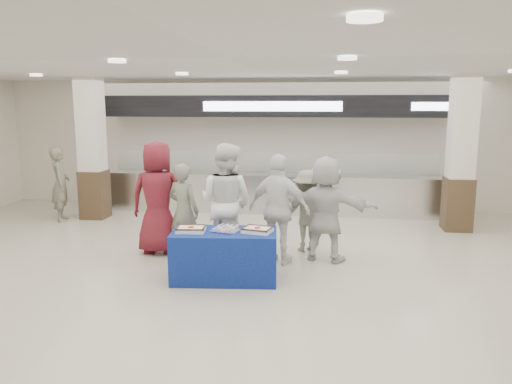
% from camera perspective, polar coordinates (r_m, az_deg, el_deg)
% --- Properties ---
extents(ground, '(14.00, 14.00, 0.00)m').
position_cam_1_polar(ground, '(7.09, -2.91, -11.59)').
color(ground, beige).
rests_on(ground, ground).
extents(serving_line, '(8.70, 0.85, 2.80)m').
position_cam_1_polar(serving_line, '(12.02, 1.96, 3.12)').
color(serving_line, silver).
rests_on(serving_line, ground).
extents(column_left, '(0.55, 0.55, 3.20)m').
position_cam_1_polar(column_left, '(11.95, -18.20, 4.38)').
color(column_left, '#3D2B1B').
rests_on(column_left, ground).
extents(column_right, '(0.55, 0.55, 3.20)m').
position_cam_1_polar(column_right, '(11.06, 22.36, 3.70)').
color(column_right, '#3D2B1B').
rests_on(column_right, ground).
extents(display_table, '(1.62, 0.93, 0.75)m').
position_cam_1_polar(display_table, '(7.53, -3.61, -7.27)').
color(display_table, navy).
rests_on(display_table, ground).
extents(sheet_cake_left, '(0.44, 0.36, 0.09)m').
position_cam_1_polar(sheet_cake_left, '(7.44, -7.44, -4.18)').
color(sheet_cake_left, white).
rests_on(sheet_cake_left, display_table).
extents(sheet_cake_right, '(0.46, 0.40, 0.09)m').
position_cam_1_polar(sheet_cake_right, '(7.34, 0.16, -4.30)').
color(sheet_cake_right, white).
rests_on(sheet_cake_right, display_table).
extents(cupcake_tray, '(0.45, 0.38, 0.06)m').
position_cam_1_polar(cupcake_tray, '(7.44, -3.49, -4.22)').
color(cupcake_tray, '#A2A2A7').
rests_on(cupcake_tray, display_table).
extents(civilian_maroon, '(0.99, 0.67, 1.99)m').
position_cam_1_polar(civilian_maroon, '(8.87, -11.12, -0.65)').
color(civilian_maroon, maroon).
rests_on(civilian_maroon, ground).
extents(soldier_a, '(0.69, 0.57, 1.63)m').
position_cam_1_polar(soldier_a, '(8.59, -8.28, -2.13)').
color(soldier_a, slate).
rests_on(soldier_a, ground).
extents(chef_tall, '(1.16, 1.03, 1.98)m').
position_cam_1_polar(chef_tall, '(8.32, -3.44, -1.21)').
color(chef_tall, white).
rests_on(chef_tall, ground).
extents(chef_short, '(1.15, 0.75, 1.82)m').
position_cam_1_polar(chef_short, '(8.16, 2.64, -2.01)').
color(chef_short, white).
rests_on(chef_short, ground).
extents(soldier_b, '(1.07, 0.82, 1.46)m').
position_cam_1_polar(soldier_b, '(8.94, 5.80, -2.15)').
color(soldier_b, slate).
rests_on(soldier_b, ground).
extents(civilian_white, '(1.73, 0.94, 1.78)m').
position_cam_1_polar(civilian_white, '(8.38, 8.00, -1.91)').
color(civilian_white, silver).
rests_on(civilian_white, ground).
extents(soldier_bg, '(0.61, 0.71, 1.66)m').
position_cam_1_polar(soldier_bg, '(11.99, -21.45, 0.84)').
color(soldier_bg, slate).
rests_on(soldier_bg, ground).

